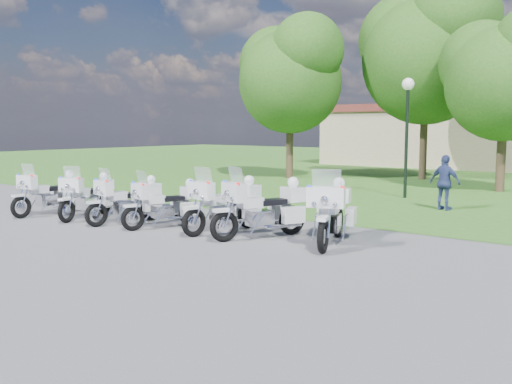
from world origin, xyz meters
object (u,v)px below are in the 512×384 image
Objects in this scene: motorcycle_4 at (227,204)px; lamp_post at (407,108)px; motorcycle_1 at (89,195)px; motorcycle_3 at (166,203)px; motorcycle_2 at (129,199)px; motorcycle_5 at (265,208)px; motorcycle_6 at (333,211)px; bystander_c at (445,183)px; motorcycle_0 at (50,192)px.

lamp_post reaches higher than motorcycle_4.
motorcycle_1 is 2.94m from motorcycle_3.
motorcycle_4 is at bearing -156.75° from motorcycle_2.
motorcycle_5 is 0.55× the size of lamp_post.
motorcycle_5 is (2.87, 0.47, 0.08)m from motorcycle_3.
motorcycle_5 is at bearing -154.09° from motorcycle_3.
motorcycle_4 is 0.57× the size of lamp_post.
motorcycle_5 is 0.97× the size of motorcycle_6.
motorcycle_2 is at bearing -110.44° from lamp_post.
bystander_c is (5.93, 7.64, 0.22)m from motorcycle_2.
motorcycle_5 is at bearing -86.82° from lamp_post.
bystander_c reaches higher than motorcycle_4.
bystander_c is (7.55, 7.77, 0.22)m from motorcycle_1.
motorcycle_2 is at bearing 20.72° from motorcycle_4.
motorcycle_6 is (8.89, 1.48, 0.07)m from motorcycle_0.
motorcycle_1 is 1.29× the size of bystander_c.
motorcycle_6 is (4.49, 0.85, 0.10)m from motorcycle_3.
motorcycle_2 is (3.10, 0.45, -0.01)m from motorcycle_0.
motorcycle_1 is at bearing 22.54° from motorcycle_3.
motorcycle_3 is 0.88× the size of motorcycle_6.
motorcycle_0 reaches higher than motorcycle_2.
bystander_c reaches higher than motorcycle_1.
bystander_c reaches higher than motorcycle_0.
motorcycle_3 is 0.89× the size of motorcycle_4.
motorcycle_2 is 4.22m from motorcycle_5.
motorcycle_3 is at bearing 169.68° from motorcycle_1.
motorcycle_0 is at bearing -3.85° from motorcycle_1.
motorcycle_4 is at bearing -146.34° from motorcycle_3.
motorcycle_4 is 2.86m from motorcycle_6.
motorcycle_1 reaches higher than motorcycle_3.
motorcycle_0 is 7.36m from motorcycle_5.
motorcycle_6 is at bearing -159.55° from motorcycle_2.
motorcycle_3 is at bearing 68.27° from bystander_c.
motorcycle_3 is at bearing -175.77° from motorcycle_0.
motorcycle_1 is at bearing 55.84° from bystander_c.
motorcycle_5 reaches higher than motorcycle_1.
motorcycle_2 is at bearing -175.50° from motorcycle_0.
motorcycle_6 is at bearing -174.39° from motorcycle_0.
motorcycle_3 is 1.26× the size of bystander_c.
motorcycle_5 is at bearing -175.30° from motorcycle_0.
motorcycle_6 is at bearing 98.85° from bystander_c.
motorcycle_6 reaches higher than motorcycle_4.
motorcycle_4 is 1.02× the size of motorcycle_5.
motorcycle_6 is 9.41m from lamp_post.
bystander_c is at bearing -105.29° from motorcycle_4.
motorcycle_0 is 4.45m from motorcycle_3.
lamp_post is (2.36, 9.66, 2.65)m from motorcycle_3.
motorcycle_2 reaches higher than motorcycle_3.
motorcycle_4 is 1.00× the size of motorcycle_6.
bystander_c is at bearing -150.39° from motorcycle_1.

